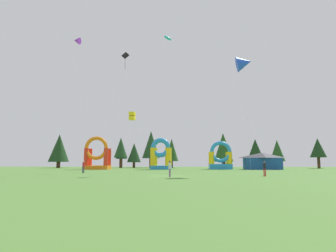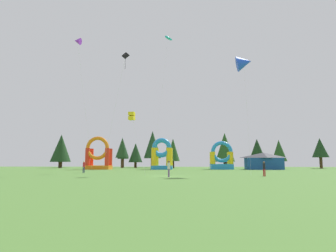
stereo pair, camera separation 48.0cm
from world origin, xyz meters
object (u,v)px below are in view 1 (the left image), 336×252
(kite_black_diamond, at_px, (125,57))
(inflatable_red_slide, at_px, (220,159))
(kite_blue_delta, at_px, (244,63))
(inflatable_blue_arch, at_px, (97,157))
(festival_tent, at_px, (262,161))
(person_near_camera, at_px, (83,166))
(kite_cyan_parafoil, at_px, (168,38))
(kite_yellow_box, at_px, (132,116))
(person_midfield, at_px, (264,167))
(person_left_edge, at_px, (170,167))
(inflatable_orange_dome, at_px, (161,157))
(kite_purple_delta, at_px, (77,41))

(kite_black_diamond, xyz_separation_m, inflatable_red_slide, (17.86, 20.74, -16.61))
(kite_blue_delta, distance_m, inflatable_red_slide, 27.54)
(inflatable_blue_arch, bearing_deg, festival_tent, 2.23)
(person_near_camera, bearing_deg, kite_black_diamond, -13.56)
(kite_cyan_parafoil, relative_size, inflatable_red_slide, 4.39)
(inflatable_red_slide, bearing_deg, kite_cyan_parafoil, -142.47)
(kite_yellow_box, relative_size, person_midfield, 4.61)
(inflatable_blue_arch, distance_m, festival_tent, 36.85)
(person_left_edge, distance_m, person_near_camera, 17.88)
(inflatable_blue_arch, xyz_separation_m, festival_tent, (36.81, 1.44, -0.98))
(person_near_camera, xyz_separation_m, festival_tent, (33.06, 20.57, 0.74))
(person_midfield, bearing_deg, festival_tent, 114.35)
(kite_blue_delta, relative_size, person_left_edge, 9.43)
(festival_tent, bearing_deg, kite_blue_delta, -110.03)
(inflatable_orange_dome, bearing_deg, kite_yellow_box, -93.49)
(kite_black_diamond, bearing_deg, inflatable_orange_dome, 77.34)
(kite_purple_delta, bearing_deg, person_left_edge, -39.44)
(kite_purple_delta, height_order, festival_tent, kite_purple_delta)
(kite_yellow_box, bearing_deg, festival_tent, 49.03)
(kite_purple_delta, distance_m, kite_black_diamond, 10.18)
(kite_blue_delta, xyz_separation_m, festival_tent, (8.37, 22.97, -14.52))
(person_left_edge, height_order, person_near_camera, person_left_edge)
(kite_cyan_parafoil, distance_m, person_near_camera, 31.49)
(kite_purple_delta, distance_m, person_near_camera, 22.07)
(festival_tent, bearing_deg, kite_purple_delta, -153.79)
(inflatable_blue_arch, bearing_deg, kite_purple_delta, -87.35)
(kite_cyan_parafoil, relative_size, festival_tent, 3.63)
(kite_blue_delta, relative_size, inflatable_blue_arch, 2.42)
(kite_purple_delta, height_order, kite_yellow_box, kite_purple_delta)
(kite_blue_delta, relative_size, festival_tent, 2.33)
(inflatable_blue_arch, bearing_deg, person_left_edge, -59.65)
(kite_blue_delta, bearing_deg, kite_black_diamond, 171.22)
(kite_purple_delta, bearing_deg, inflatable_red_slide, 34.32)
(kite_black_diamond, relative_size, inflatable_red_slide, 3.11)
(kite_black_diamond, xyz_separation_m, kite_blue_delta, (18.60, -2.87, -2.46))
(person_near_camera, bearing_deg, kite_cyan_parafoil, 26.81)
(kite_yellow_box, height_order, person_midfield, kite_yellow_box)
(inflatable_red_slide, relative_size, inflatable_blue_arch, 0.86)
(kite_cyan_parafoil, height_order, inflatable_red_slide, kite_cyan_parafoil)
(kite_yellow_box, xyz_separation_m, festival_tent, (24.20, 27.87, -5.85))
(kite_purple_delta, height_order, person_midfield, kite_purple_delta)
(kite_cyan_parafoil, distance_m, inflatable_orange_dome, 25.79)
(person_near_camera, distance_m, inflatable_blue_arch, 19.57)
(person_near_camera, distance_m, festival_tent, 38.95)
(inflatable_red_slide, height_order, inflatable_blue_arch, inflatable_blue_arch)
(kite_blue_delta, bearing_deg, festival_tent, 69.97)
(inflatable_red_slide, xyz_separation_m, inflatable_blue_arch, (-27.69, -2.08, 0.62))
(kite_blue_delta, bearing_deg, inflatable_orange_dome, 121.88)
(person_near_camera, bearing_deg, inflatable_blue_arch, 83.07)
(kite_yellow_box, relative_size, kite_blue_delta, 0.46)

